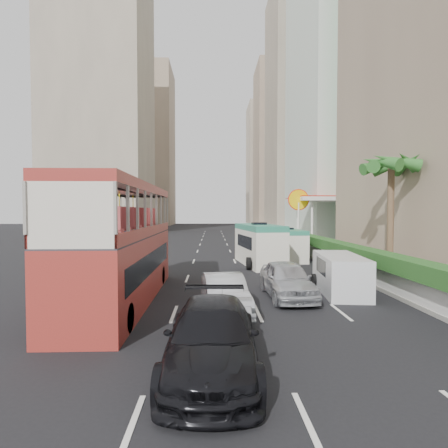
{
  "coord_description": "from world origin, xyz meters",
  "views": [
    {
      "loc": [
        -2.14,
        -15.13,
        3.87
      ],
      "look_at": [
        -1.5,
        4.0,
        3.2
      ],
      "focal_mm": 28.0,
      "sensor_mm": 36.0,
      "label": 1
    }
  ],
  "objects_px": {
    "van_asset": "(250,254)",
    "car_silver_lane_b": "(287,297)",
    "palm_tree": "(390,221)",
    "double_decker_bus": "(123,243)",
    "car_black": "(212,368)",
    "minibus_far": "(288,244)",
    "car_silver_lane_a": "(225,312)",
    "panel_van_near": "(340,274)",
    "shell_station": "(322,222)",
    "panel_van_far": "(277,241)",
    "minibus_near": "(259,245)"
  },
  "relations": [
    {
      "from": "minibus_near",
      "to": "minibus_far",
      "type": "relative_size",
      "value": 1.2
    },
    {
      "from": "minibus_near",
      "to": "panel_van_near",
      "type": "relative_size",
      "value": 1.47
    },
    {
      "from": "car_silver_lane_a",
      "to": "car_silver_lane_b",
      "type": "relative_size",
      "value": 0.91
    },
    {
      "from": "panel_van_far",
      "to": "palm_tree",
      "type": "xyz_separation_m",
      "value": [
        3.33,
        -16.35,
        2.46
      ]
    },
    {
      "from": "car_silver_lane_a",
      "to": "double_decker_bus",
      "type": "bearing_deg",
      "value": 151.29
    },
    {
      "from": "car_black",
      "to": "shell_station",
      "type": "distance_m",
      "value": 32.14
    },
    {
      "from": "van_asset",
      "to": "car_silver_lane_b",
      "type": "bearing_deg",
      "value": -93.25
    },
    {
      "from": "panel_van_near",
      "to": "shell_station",
      "type": "distance_m",
      "value": 22.62
    },
    {
      "from": "car_silver_lane_a",
      "to": "minibus_far",
      "type": "height_order",
      "value": "minibus_far"
    },
    {
      "from": "car_silver_lane_b",
      "to": "palm_tree",
      "type": "distance_m",
      "value": 8.21
    },
    {
      "from": "panel_van_near",
      "to": "palm_tree",
      "type": "height_order",
      "value": "palm_tree"
    },
    {
      "from": "van_asset",
      "to": "minibus_far",
      "type": "xyz_separation_m",
      "value": [
        2.67,
        -3.56,
        1.22
      ]
    },
    {
      "from": "panel_van_near",
      "to": "palm_tree",
      "type": "xyz_separation_m",
      "value": [
        3.83,
        2.72,
        2.48
      ]
    },
    {
      "from": "van_asset",
      "to": "palm_tree",
      "type": "height_order",
      "value": "palm_tree"
    },
    {
      "from": "car_black",
      "to": "van_asset",
      "type": "relative_size",
      "value": 1.28
    },
    {
      "from": "van_asset",
      "to": "panel_van_near",
      "type": "height_order",
      "value": "panel_van_near"
    },
    {
      "from": "car_silver_lane_a",
      "to": "panel_van_near",
      "type": "bearing_deg",
      "value": 22.31
    },
    {
      "from": "palm_tree",
      "to": "double_decker_bus",
      "type": "bearing_deg",
      "value": -163.84
    },
    {
      "from": "double_decker_bus",
      "to": "minibus_far",
      "type": "bearing_deg",
      "value": 52.28
    },
    {
      "from": "car_black",
      "to": "minibus_far",
      "type": "height_order",
      "value": "minibus_far"
    },
    {
      "from": "car_silver_lane_a",
      "to": "car_silver_lane_b",
      "type": "bearing_deg",
      "value": 31.29
    },
    {
      "from": "minibus_near",
      "to": "panel_van_far",
      "type": "height_order",
      "value": "minibus_near"
    },
    {
      "from": "minibus_far",
      "to": "car_black",
      "type": "bearing_deg",
      "value": -109.47
    },
    {
      "from": "car_silver_lane_b",
      "to": "palm_tree",
      "type": "xyz_separation_m",
      "value": [
        6.58,
        3.56,
        3.38
      ]
    },
    {
      "from": "car_black",
      "to": "van_asset",
      "type": "xyz_separation_m",
      "value": [
        3.46,
        23.09,
        0.0
      ]
    },
    {
      "from": "panel_van_far",
      "to": "minibus_near",
      "type": "bearing_deg",
      "value": -108.04
    },
    {
      "from": "car_silver_lane_a",
      "to": "car_black",
      "type": "bearing_deg",
      "value": -101.92
    },
    {
      "from": "panel_van_far",
      "to": "shell_station",
      "type": "bearing_deg",
      "value": 25.03
    },
    {
      "from": "car_silver_lane_b",
      "to": "shell_station",
      "type": "xyz_separation_m",
      "value": [
        8.78,
        22.56,
        2.75
      ]
    },
    {
      "from": "panel_van_far",
      "to": "car_silver_lane_b",
      "type": "bearing_deg",
      "value": -99.81
    },
    {
      "from": "van_asset",
      "to": "minibus_near",
      "type": "distance_m",
      "value": 6.44
    },
    {
      "from": "minibus_far",
      "to": "panel_van_near",
      "type": "relative_size",
      "value": 1.23
    },
    {
      "from": "car_silver_lane_b",
      "to": "van_asset",
      "type": "xyz_separation_m",
      "value": [
        0.08,
        16.02,
        0.0
      ]
    },
    {
      "from": "van_asset",
      "to": "palm_tree",
      "type": "bearing_deg",
      "value": -65.43
    },
    {
      "from": "van_asset",
      "to": "shell_station",
      "type": "height_order",
      "value": "shell_station"
    },
    {
      "from": "panel_van_far",
      "to": "double_decker_bus",
      "type": "bearing_deg",
      "value": -117.78
    },
    {
      "from": "car_black",
      "to": "palm_tree",
      "type": "distance_m",
      "value": 14.95
    },
    {
      "from": "van_asset",
      "to": "panel_van_far",
      "type": "bearing_deg",
      "value": 47.96
    },
    {
      "from": "double_decker_bus",
      "to": "panel_van_near",
      "type": "bearing_deg",
      "value": 7.33
    },
    {
      "from": "minibus_far",
      "to": "palm_tree",
      "type": "bearing_deg",
      "value": -68.81
    },
    {
      "from": "double_decker_bus",
      "to": "palm_tree",
      "type": "bearing_deg",
      "value": 16.16
    },
    {
      "from": "car_black",
      "to": "panel_van_near",
      "type": "xyz_separation_m",
      "value": [
        6.12,
        7.91,
        0.9
      ]
    },
    {
      "from": "minibus_far",
      "to": "panel_van_far",
      "type": "distance_m",
      "value": 7.47
    },
    {
      "from": "car_silver_lane_a",
      "to": "panel_van_far",
      "type": "relative_size",
      "value": 0.94
    },
    {
      "from": "car_silver_lane_a",
      "to": "car_silver_lane_b",
      "type": "distance_m",
      "value": 3.65
    },
    {
      "from": "double_decker_bus",
      "to": "car_black",
      "type": "distance_m",
      "value": 8.07
    },
    {
      "from": "minibus_far",
      "to": "palm_tree",
      "type": "relative_size",
      "value": 0.86
    },
    {
      "from": "car_black",
      "to": "panel_van_near",
      "type": "distance_m",
      "value": 10.04
    },
    {
      "from": "car_silver_lane_b",
      "to": "panel_van_near",
      "type": "distance_m",
      "value": 3.01
    },
    {
      "from": "minibus_near",
      "to": "van_asset",
      "type": "bearing_deg",
      "value": 81.72
    }
  ]
}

